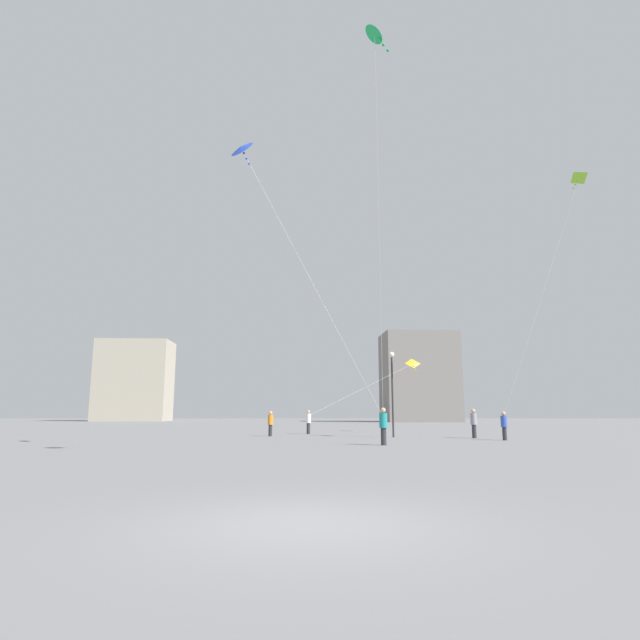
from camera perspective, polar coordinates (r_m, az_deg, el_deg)
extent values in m
plane|color=slate|center=(7.70, -1.45, -21.33)|extent=(300.00, 300.00, 0.00)
cylinder|color=#2D2D33|center=(35.42, -5.44, -11.89)|extent=(0.24, 0.24, 0.74)
cylinder|color=orange|center=(35.41, -5.42, -10.77)|extent=(0.36, 0.36, 0.65)
sphere|color=tan|center=(35.40, -5.41, -10.05)|extent=(0.24, 0.24, 0.24)
cylinder|color=#2D2D33|center=(31.72, 19.47, -11.60)|extent=(0.24, 0.24, 0.72)
cylinder|color=#3351B7|center=(31.70, 19.40, -10.38)|extent=(0.35, 0.35, 0.63)
sphere|color=tan|center=(31.70, 19.35, -9.60)|extent=(0.24, 0.24, 0.24)
cylinder|color=#2D2D33|center=(38.92, -1.28, -11.74)|extent=(0.26, 0.26, 0.78)
cylinder|color=white|center=(38.91, -1.27, -10.67)|extent=(0.37, 0.37, 0.68)
sphere|color=tan|center=(38.90, -1.27, -9.98)|extent=(0.26, 0.26, 0.26)
cylinder|color=#2D2D33|center=(33.87, 16.45, -11.57)|extent=(0.26, 0.26, 0.80)
cylinder|color=gray|center=(33.86, 16.39, -10.31)|extent=(0.38, 0.38, 0.70)
sphere|color=tan|center=(33.86, 16.35, -9.50)|extent=(0.26, 0.26, 0.26)
cylinder|color=#2D2D33|center=(25.65, 6.95, -12.49)|extent=(0.26, 0.26, 0.80)
cylinder|color=teal|center=(25.63, 6.91, -10.82)|extent=(0.38, 0.38, 0.70)
sphere|color=tan|center=(25.63, 6.89, -9.75)|extent=(0.26, 0.26, 0.26)
cone|color=green|center=(19.86, 5.98, 28.62)|extent=(0.64, 0.75, 0.54)
sphere|color=green|center=(19.74, 6.45, 28.12)|extent=(0.10, 0.10, 0.10)
sphere|color=green|center=(19.62, 6.92, 27.62)|extent=(0.10, 0.10, 0.10)
sphere|color=green|center=(19.51, 7.40, 27.12)|extent=(0.10, 0.10, 0.10)
cylinder|color=silver|center=(21.45, 6.53, 6.48)|extent=(1.14, 10.08, 12.61)
cone|color=blue|center=(24.55, -8.58, 18.06)|extent=(1.35, 1.28, 0.94)
sphere|color=blue|center=(24.51, -8.29, 17.54)|extent=(0.10, 0.10, 0.10)
sphere|color=blue|center=(24.47, -8.01, 17.03)|extent=(0.10, 0.10, 0.10)
sphere|color=blue|center=(24.44, -7.72, 16.51)|extent=(0.10, 0.10, 0.10)
cylinder|color=silver|center=(24.10, -0.54, 3.50)|extent=(6.50, 4.15, 11.75)
pyramid|color=yellow|center=(43.55, 10.09, -4.68)|extent=(1.01, 0.55, 0.58)
sphere|color=yellow|center=(43.43, 10.18, -4.96)|extent=(0.10, 0.10, 0.10)
sphere|color=yellow|center=(43.29, 10.28, -5.22)|extent=(0.10, 0.10, 0.10)
sphere|color=yellow|center=(43.16, 10.38, -5.48)|extent=(0.10, 0.10, 0.10)
cylinder|color=silver|center=(40.99, 4.76, -7.43)|extent=(8.42, 3.92, 4.21)
pyramid|color=#8CD12D|center=(33.79, 26.44, 13.71)|extent=(0.72, 1.08, 0.50)
sphere|color=#8CD12D|center=(33.61, 26.24, 13.39)|extent=(0.10, 0.10, 0.10)
sphere|color=#8CD12D|center=(33.46, 26.06, 13.10)|extent=(0.10, 0.10, 0.10)
sphere|color=#8CD12D|center=(33.31, 25.88, 12.80)|extent=(0.10, 0.10, 0.10)
cylinder|color=silver|center=(31.98, 22.98, 2.27)|extent=(4.28, 2.42, 13.23)
cube|color=#B2A893|center=(109.18, -19.56, -6.24)|extent=(14.06, 9.13, 15.56)
cube|color=gray|center=(94.92, 10.74, -6.14)|extent=(13.39, 10.29, 15.58)
cylinder|color=#2D2D30|center=(34.09, 7.91, -8.26)|extent=(0.12, 0.12, 5.09)
sphere|color=#EAE5C6|center=(34.28, 7.80, -3.76)|extent=(0.36, 0.36, 0.36)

